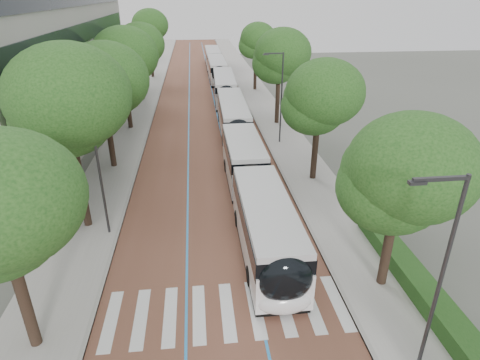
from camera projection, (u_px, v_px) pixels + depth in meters
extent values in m
plane|color=#51544C|center=(225.00, 329.00, 16.74)|extent=(160.00, 160.00, 0.00)
cube|color=brown|center=(201.00, 98.00, 52.67)|extent=(11.00, 140.00, 0.02)
cube|color=#9D9994|center=(143.00, 99.00, 51.89)|extent=(4.00, 140.00, 0.12)
cube|color=#9D9994|center=(258.00, 96.00, 53.40)|extent=(4.00, 140.00, 0.12)
cube|color=gray|center=(158.00, 99.00, 52.08)|extent=(0.20, 140.00, 0.14)
cube|color=gray|center=(244.00, 97.00, 53.21)|extent=(0.20, 140.00, 0.14)
cube|color=silver|center=(111.00, 320.00, 17.14)|extent=(0.55, 3.60, 0.01)
cube|color=silver|center=(141.00, 318.00, 17.27)|extent=(0.55, 3.60, 0.01)
cube|color=silver|center=(170.00, 315.00, 17.40)|extent=(0.55, 3.60, 0.01)
cube|color=silver|center=(199.00, 313.00, 17.52)|extent=(0.55, 3.60, 0.01)
cube|color=silver|center=(227.00, 311.00, 17.65)|extent=(0.55, 3.60, 0.01)
cube|color=silver|center=(255.00, 309.00, 17.77)|extent=(0.55, 3.60, 0.01)
cube|color=silver|center=(283.00, 306.00, 17.90)|extent=(0.55, 3.60, 0.01)
cube|color=silver|center=(310.00, 304.00, 18.02)|extent=(0.55, 3.60, 0.01)
cube|color=silver|center=(337.00, 302.00, 18.15)|extent=(0.55, 3.60, 0.01)
cube|color=#2A8AD5|center=(189.00, 98.00, 52.50)|extent=(0.12, 126.00, 0.01)
cube|color=#2A8AD5|center=(213.00, 98.00, 52.82)|extent=(0.12, 126.00, 0.01)
cube|color=black|center=(97.00, 100.00, 39.56)|extent=(0.12, 38.00, 1.60)
cube|color=black|center=(92.00, 67.00, 38.19)|extent=(0.12, 38.00, 1.60)
cube|color=black|center=(86.00, 31.00, 36.82)|extent=(0.12, 38.00, 1.60)
cube|color=#1A4518|center=(433.00, 302.00, 17.43)|extent=(1.20, 14.00, 0.80)
cylinder|color=#313134|center=(439.00, 287.00, 12.97)|extent=(0.14, 0.14, 8.00)
cube|color=#313134|center=(442.00, 179.00, 11.22)|extent=(1.70, 0.12, 0.12)
cube|color=#313134|center=(417.00, 183.00, 11.18)|extent=(0.50, 0.20, 0.10)
cylinder|color=#313134|center=(281.00, 99.00, 35.42)|extent=(0.14, 0.14, 8.00)
cube|color=#313134|center=(274.00, 53.00, 33.68)|extent=(1.70, 0.12, 0.12)
cube|color=#313134|center=(266.00, 55.00, 33.64)|extent=(0.50, 0.20, 0.10)
cylinder|color=#313134|center=(99.00, 169.00, 21.55)|extent=(0.14, 0.14, 8.00)
cylinder|color=black|center=(25.00, 303.00, 15.06)|extent=(0.44, 0.44, 4.32)
cylinder|color=black|center=(81.00, 187.00, 22.96)|extent=(0.44, 0.44, 5.20)
ellipsoid|color=#184315|center=(66.00, 106.00, 20.94)|extent=(6.36, 6.36, 5.41)
cylinder|color=black|center=(110.00, 140.00, 31.18)|extent=(0.44, 0.44, 4.54)
ellipsoid|color=#184315|center=(103.00, 87.00, 29.42)|extent=(6.36, 6.36, 5.41)
cylinder|color=black|center=(128.00, 106.00, 40.12)|extent=(0.44, 0.44, 4.74)
ellipsoid|color=#184315|center=(123.00, 61.00, 38.28)|extent=(6.33, 6.33, 5.38)
cylinder|color=black|center=(142.00, 82.00, 50.96)|extent=(0.44, 0.44, 4.47)
ellipsoid|color=#184315|center=(138.00, 49.00, 49.22)|extent=(6.05, 6.05, 5.14)
cylinder|color=black|center=(151.00, 61.00, 64.26)|extent=(0.44, 0.44, 5.29)
ellipsoid|color=#184315|center=(149.00, 29.00, 62.21)|extent=(5.63, 5.63, 4.79)
cylinder|color=black|center=(387.00, 250.00, 18.46)|extent=(0.44, 0.44, 3.98)
ellipsoid|color=#184315|center=(400.00, 179.00, 16.91)|extent=(5.43, 5.43, 4.62)
cylinder|color=black|center=(315.00, 153.00, 29.19)|extent=(0.44, 0.44, 4.23)
ellipsoid|color=#184315|center=(319.00, 100.00, 27.54)|extent=(5.39, 5.39, 4.59)
cylinder|color=black|center=(277.00, 101.00, 41.65)|extent=(0.44, 0.44, 4.75)
ellipsoid|color=#184315|center=(279.00, 58.00, 39.80)|extent=(5.61, 5.61, 4.77)
cylinder|color=black|center=(255.00, 74.00, 56.05)|extent=(0.44, 0.44, 4.61)
ellipsoid|color=#184315|center=(256.00, 42.00, 54.26)|extent=(4.76, 4.76, 4.04)
cylinder|color=black|center=(252.00, 183.00, 25.30)|extent=(2.30, 0.91, 2.30)
cube|color=white|center=(266.00, 235.00, 20.91)|extent=(2.54, 9.37, 1.82)
cube|color=black|center=(267.00, 216.00, 20.42)|extent=(2.58, 9.18, 0.97)
cube|color=#BBBABD|center=(267.00, 205.00, 20.15)|extent=(2.49, 9.18, 0.31)
cube|color=black|center=(265.00, 252.00, 21.37)|extent=(2.48, 9.00, 0.35)
cube|color=white|center=(244.00, 164.00, 29.39)|extent=(2.53, 7.75, 1.82)
cube|color=black|center=(244.00, 150.00, 28.91)|extent=(2.57, 7.60, 0.97)
cube|color=#BBBABD|center=(244.00, 141.00, 28.63)|extent=(2.48, 7.59, 0.31)
cube|color=black|center=(244.00, 178.00, 29.86)|extent=(2.48, 7.44, 0.35)
ellipsoid|color=black|center=(286.00, 280.00, 16.52)|extent=(2.35, 1.11, 2.28)
ellipsoid|color=white|center=(284.00, 302.00, 16.97)|extent=(2.35, 1.01, 1.14)
cylinder|color=black|center=(250.00, 276.00, 19.07)|extent=(0.30, 1.00, 1.00)
cylinder|color=black|center=(297.00, 272.00, 19.31)|extent=(0.30, 1.00, 1.00)
cylinder|color=black|center=(227.00, 166.00, 31.10)|extent=(0.30, 1.00, 1.00)
cylinder|color=black|center=(255.00, 164.00, 31.34)|extent=(0.30, 1.00, 1.00)
cylinder|color=black|center=(238.00, 218.00, 23.88)|extent=(0.30, 1.00, 1.00)
cylinder|color=black|center=(275.00, 216.00, 24.12)|extent=(0.30, 1.00, 1.00)
cube|color=white|center=(233.00, 121.00, 39.31)|extent=(2.69, 12.04, 1.82)
cube|color=black|center=(233.00, 109.00, 38.82)|extent=(2.73, 11.80, 0.97)
cube|color=#BBBABD|center=(233.00, 103.00, 38.54)|extent=(2.64, 11.80, 0.31)
cube|color=black|center=(233.00, 131.00, 39.77)|extent=(2.64, 11.56, 0.35)
ellipsoid|color=black|center=(238.00, 132.00, 33.72)|extent=(2.37, 1.14, 2.28)
ellipsoid|color=white|center=(238.00, 145.00, 34.17)|extent=(2.37, 1.04, 1.14)
cylinder|color=black|center=(224.00, 141.00, 36.30)|extent=(0.32, 1.00, 1.00)
cylinder|color=black|center=(248.00, 140.00, 36.49)|extent=(0.32, 1.00, 1.00)
cylinder|color=black|center=(220.00, 117.00, 42.95)|extent=(0.32, 1.00, 1.00)
cylinder|color=black|center=(241.00, 117.00, 43.15)|extent=(0.32, 1.00, 1.00)
cube|color=white|center=(224.00, 90.00, 51.22)|extent=(2.89, 12.08, 1.82)
cube|color=black|center=(224.00, 81.00, 50.73)|extent=(2.92, 11.84, 0.97)
cube|color=#BBBABD|center=(224.00, 76.00, 50.45)|extent=(2.83, 11.83, 0.31)
cube|color=black|center=(224.00, 99.00, 51.68)|extent=(2.83, 11.59, 0.35)
ellipsoid|color=black|center=(226.00, 95.00, 45.63)|extent=(2.38, 1.18, 2.28)
ellipsoid|color=white|center=(227.00, 105.00, 46.07)|extent=(2.38, 1.08, 1.14)
cylinder|color=black|center=(216.00, 104.00, 48.22)|extent=(0.33, 1.01, 1.00)
cylinder|color=black|center=(235.00, 103.00, 48.38)|extent=(0.33, 1.01, 1.00)
cylinder|color=black|center=(215.00, 90.00, 54.89)|extent=(0.33, 1.01, 1.00)
cylinder|color=black|center=(231.00, 90.00, 55.05)|extent=(0.33, 1.01, 1.00)
cube|color=white|center=(217.00, 72.00, 62.83)|extent=(2.55, 12.01, 1.82)
cube|color=black|center=(217.00, 64.00, 62.35)|extent=(2.59, 11.77, 0.97)
cube|color=#BBBABD|center=(217.00, 60.00, 62.07)|extent=(2.50, 11.77, 0.31)
cube|color=black|center=(217.00, 79.00, 63.30)|extent=(2.49, 11.53, 0.35)
ellipsoid|color=black|center=(219.00, 74.00, 57.26)|extent=(2.35, 1.11, 2.28)
ellipsoid|color=white|center=(220.00, 82.00, 57.71)|extent=(2.35, 1.01, 1.14)
cylinder|color=black|center=(211.00, 82.00, 59.81)|extent=(0.30, 1.00, 1.00)
cylinder|color=black|center=(226.00, 81.00, 60.04)|extent=(0.30, 1.00, 1.00)
cylinder|color=black|center=(209.00, 73.00, 66.45)|extent=(0.30, 1.00, 1.00)
cylinder|color=black|center=(222.00, 72.00, 66.69)|extent=(0.30, 1.00, 1.00)
cube|color=white|center=(213.00, 60.00, 73.85)|extent=(2.55, 12.01, 1.82)
cube|color=black|center=(213.00, 53.00, 73.36)|extent=(2.59, 11.77, 0.97)
cube|color=#BBBABD|center=(213.00, 50.00, 73.09)|extent=(2.50, 11.77, 0.31)
cube|color=black|center=(213.00, 66.00, 74.31)|extent=(2.50, 11.53, 0.35)
ellipsoid|color=black|center=(214.00, 61.00, 68.27)|extent=(2.35, 1.11, 2.28)
ellipsoid|color=white|center=(214.00, 68.00, 68.72)|extent=(2.35, 1.01, 1.14)
cylinder|color=black|center=(208.00, 68.00, 70.83)|extent=(0.30, 1.00, 1.00)
cylinder|color=black|center=(220.00, 67.00, 71.05)|extent=(0.30, 1.00, 1.00)
cylinder|color=black|center=(206.00, 61.00, 77.48)|extent=(0.30, 1.00, 1.00)
cylinder|color=black|center=(218.00, 61.00, 77.70)|extent=(0.30, 1.00, 1.00)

